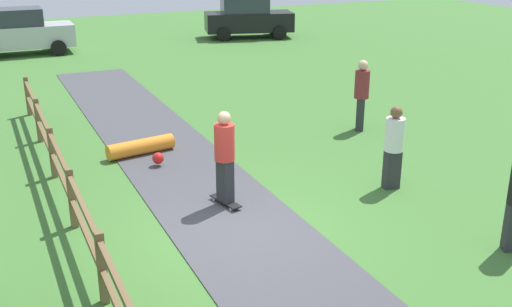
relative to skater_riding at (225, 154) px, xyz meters
The scene contains 9 objects.
ground_plane 1.46m from the skater_riding, 99.02° to the right, with size 60.00×60.00×0.00m, color #427533.
asphalt_path 1.45m from the skater_riding, 99.02° to the right, with size 2.40×28.00×0.02m, color #47474C.
wooden_fence 2.96m from the skater_riding, 160.04° to the right, with size 0.12×18.12×1.10m.
skater_riding is the anchor object (origin of this frame).
skater_fallen 3.53m from the skater_riding, 102.22° to the left, with size 1.64×1.35×0.36m.
bystander_maroon 5.76m from the skater_riding, 30.27° to the left, with size 0.53×0.53×1.85m.
bystander_white 3.43m from the skater_riding, 10.25° to the right, with size 0.44×0.44×1.72m.
parked_car_silver 17.83m from the skater_riding, 96.79° to the left, with size 4.23×2.07×1.92m.
parked_car_black 19.59m from the skater_riding, 64.71° to the left, with size 4.50×2.79×1.92m.
Camera 1 is at (-3.76, -8.88, 4.92)m, focal length 42.94 mm.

